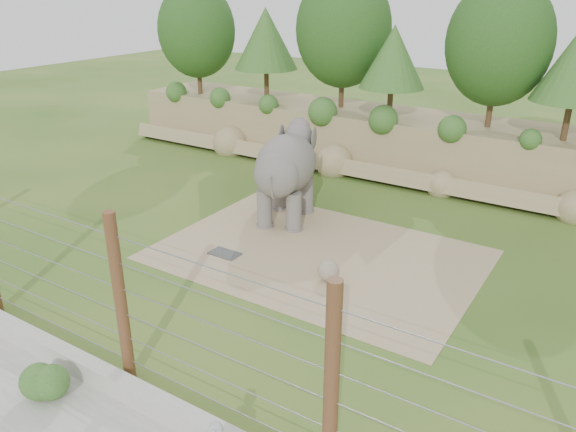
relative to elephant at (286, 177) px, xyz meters
The scene contains 9 objects.
ground 5.52m from the elephant, 68.41° to the right, with size 90.00×90.00×0.00m, color #2C5818.
back_embankment 8.50m from the elephant, 72.00° to the left, with size 30.00×5.52×8.77m.
dirt_patch 3.50m from the elephant, 37.91° to the right, with size 10.00×7.00×0.02m, color tan.
drain_grate 3.85m from the elephant, 91.64° to the right, with size 1.00×0.60×0.03m, color #262628.
elephant is the anchor object (origin of this frame).
stone_ball 4.94m from the elephant, 42.18° to the right, with size 0.64×0.64×0.64m, color gray.
retaining_wall 10.18m from the elephant, 78.92° to the right, with size 26.00×0.35×0.50m, color #9E9B93.
barrier_fence 9.60m from the elephant, 78.35° to the right, with size 20.26×0.26×4.00m.
walkway_shrub 10.81m from the elephant, 85.07° to the right, with size 0.79×0.79×0.79m, color #285E23.
Camera 1 is at (8.38, -11.12, 8.17)m, focal length 35.00 mm.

